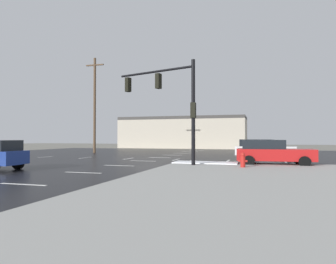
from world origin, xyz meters
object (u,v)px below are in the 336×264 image
(fire_hydrant, at_px, (243,160))
(utility_pole_far, at_px, (95,103))
(sedan_red, at_px, (272,152))
(sedan_white, at_px, (264,149))
(traffic_signal_mast, at_px, (171,96))

(fire_hydrant, distance_m, utility_pole_far, 22.86)
(sedan_red, bearing_deg, sedan_white, 92.16)
(traffic_signal_mast, height_order, sedan_red, traffic_signal_mast)
(sedan_red, height_order, utility_pole_far, utility_pole_far)
(traffic_signal_mast, height_order, utility_pole_far, utility_pole_far)
(sedan_red, distance_m, utility_pole_far, 22.46)
(sedan_white, bearing_deg, sedan_red, -78.74)
(fire_hydrant, height_order, sedan_red, sedan_red)
(fire_hydrant, distance_m, sedan_red, 3.22)
(fire_hydrant, height_order, utility_pole_far, utility_pole_far)
(traffic_signal_mast, height_order, sedan_white, traffic_signal_mast)
(sedan_white, bearing_deg, utility_pole_far, 169.08)
(utility_pole_far, bearing_deg, sedan_red, -31.35)
(sedan_white, distance_m, sedan_red, 5.57)
(sedan_white, relative_size, sedan_red, 1.02)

